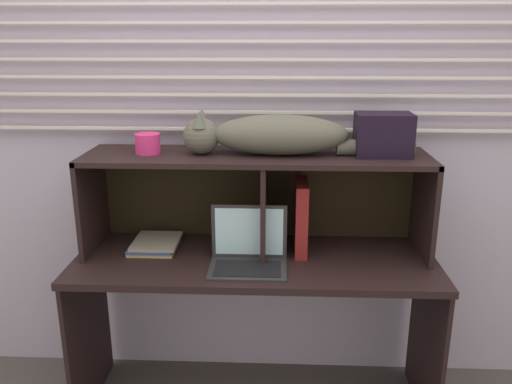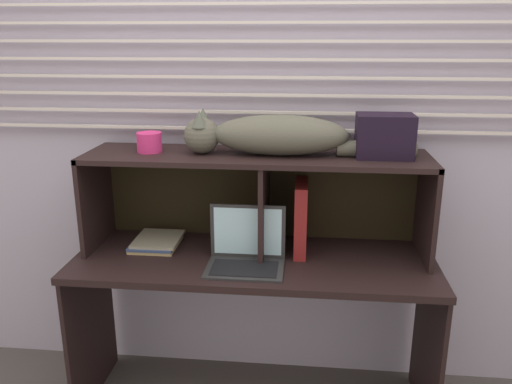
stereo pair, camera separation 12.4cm
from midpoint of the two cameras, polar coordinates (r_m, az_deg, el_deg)
back_panel_with_blinds at (r=2.37m, az=-1.26°, el=7.66°), size 4.40×0.08×2.50m
desk at (r=2.28m, az=-1.68°, el=-10.33°), size 1.53×0.56×0.73m
hutch_shelf_unit at (r=2.23m, az=-1.45°, el=1.24°), size 1.44×0.36×0.43m
cat at (r=2.15m, az=0.12°, el=6.23°), size 0.95×0.19×0.18m
laptop at (r=2.13m, az=-2.52°, el=-6.76°), size 0.31×0.22×0.24m
binder_upright at (r=2.24m, az=3.37°, el=-2.72°), size 0.05×0.22×0.31m
book_stack at (r=2.36m, az=-12.48°, el=-5.61°), size 0.21×0.22×0.04m
small_basket at (r=2.24m, az=-13.35°, el=5.18°), size 0.10×0.10×0.08m
storage_box at (r=2.18m, az=12.19°, el=6.17°), size 0.23×0.15×0.17m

